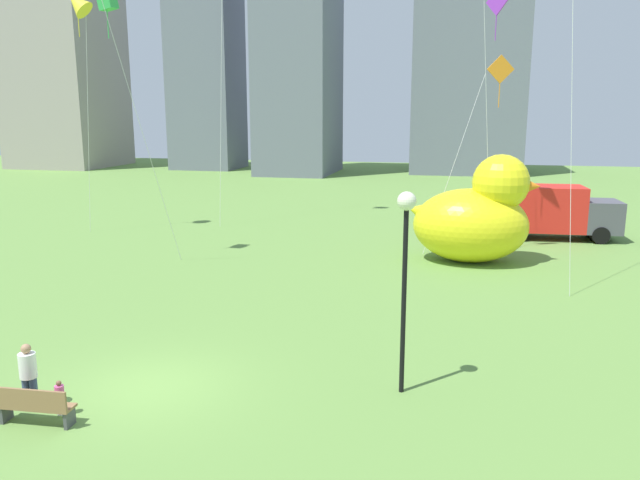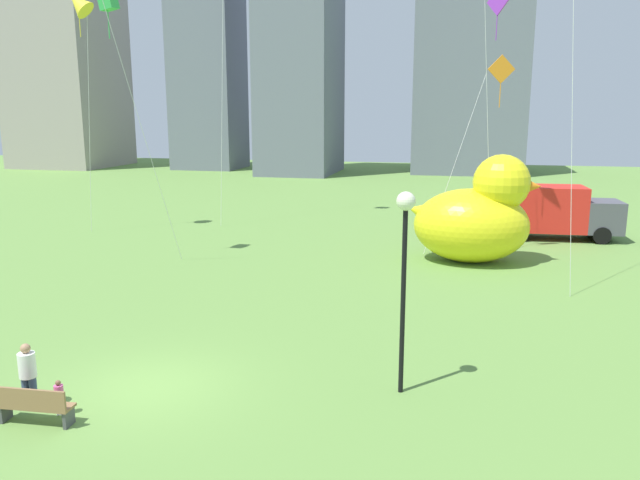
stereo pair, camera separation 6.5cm
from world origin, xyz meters
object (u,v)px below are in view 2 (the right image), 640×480
object	(u,v)px
park_bench	(34,405)
kite_purple	(497,13)
person_child	(59,396)
box_truck	(552,212)
person_adult	(28,373)
kite_yellow	(78,4)
lamppost	(405,245)
kite_orange	(498,77)
giant_inflatable_duck	(476,217)

from	to	relation	value
park_bench	kite_purple	world-z (taller)	kite_purple
person_child	box_truck	world-z (taller)	box_truck
person_adult	box_truck	size ratio (longest dim) A/B	0.24
kite_yellow	lamppost	bearing A→B (deg)	-41.20
person_adult	person_child	distance (m)	0.98
kite_orange	person_child	bearing A→B (deg)	-118.20
person_child	kite_yellow	distance (m)	25.54
box_truck	kite_yellow	world-z (taller)	kite_yellow
kite_purple	kite_orange	bearing A→B (deg)	-41.65
person_adult	kite_orange	size ratio (longest dim) A/B	0.17
person_adult	person_child	xyz separation A→B (m)	(0.88, -0.15, -0.41)
giant_inflatable_duck	kite_purple	bearing A→B (deg)	74.76
person_child	kite_orange	size ratio (longest dim) A/B	0.09
box_truck	kite_orange	xyz separation A→B (m)	(-3.44, -4.61, 6.83)
park_bench	lamppost	xyz separation A→B (m)	(7.70, 3.43, 3.24)
lamppost	kite_orange	bearing A→B (deg)	80.49
box_truck	kite_orange	size ratio (longest dim) A/B	0.72
person_child	kite_orange	bearing A→B (deg)	61.80
person_adult	giant_inflatable_duck	bearing A→B (deg)	58.78
person_adult	person_child	size ratio (longest dim) A/B	1.87
kite_purple	kite_yellow	xyz separation A→B (m)	(-21.40, 0.50, 1.24)
kite_yellow	kite_orange	size ratio (longest dim) A/B	1.42
giant_inflatable_duck	box_truck	xyz separation A→B (m)	(4.13, 6.31, -0.64)
park_bench	kite_yellow	world-z (taller)	kite_yellow
person_adult	giant_inflatable_duck	world-z (taller)	giant_inflatable_duck
lamppost	kite_purple	bearing A→B (deg)	81.22
person_child	kite_orange	world-z (taller)	kite_orange
person_adult	kite_purple	xyz separation A→B (m)	(10.79, 18.83, 10.21)
person_adult	lamppost	size ratio (longest dim) A/B	0.32
person_child	lamppost	world-z (taller)	lamppost
person_child	giant_inflatable_duck	distance (m)	19.60
kite_purple	kite_yellow	bearing A→B (deg)	178.67
park_bench	lamppost	size ratio (longest dim) A/B	0.35
park_bench	box_truck	size ratio (longest dim) A/B	0.26
park_bench	kite_purple	distance (m)	24.42
person_adult	kite_orange	distance (m)	22.89
person_child	kite_purple	xyz separation A→B (m)	(9.91, 18.98, 10.62)
lamppost	kite_yellow	size ratio (longest dim) A/B	0.38
person_child	kite_yellow	size ratio (longest dim) A/B	0.06
person_adult	kite_yellow	xyz separation A→B (m)	(-10.61, 19.33, 11.45)
park_bench	kite_orange	bearing A→B (deg)	61.81
person_adult	kite_orange	world-z (taller)	kite_orange
person_child	kite_orange	distance (m)	22.74
park_bench	person_adult	world-z (taller)	person_adult
box_truck	kite_purple	bearing A→B (deg)	-129.14
box_truck	kite_yellow	distance (m)	27.57
person_adult	kite_orange	bearing A→B (deg)	59.55
park_bench	giant_inflatable_duck	size ratio (longest dim) A/B	0.29
park_bench	person_adult	distance (m)	0.99
lamppost	giant_inflatable_duck	bearing A→B (deg)	82.09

